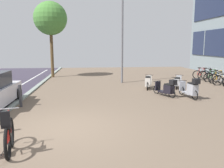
# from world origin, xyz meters

# --- Properties ---
(ground) EXTENTS (21.00, 40.00, 0.13)m
(ground) POSITION_xyz_m (1.43, 0.00, -0.02)
(ground) COLOR #32293C
(bicycle_foreground) EXTENTS (0.59, 1.45, 1.14)m
(bicycle_foreground) POSITION_xyz_m (-1.15, -1.51, 0.41)
(bicycle_foreground) COLOR black
(bicycle_foreground) RESTS_ON ground
(bicycle_rack_05) EXTENTS (1.36, 0.48, 0.98)m
(bicycle_rack_05) POSITION_xyz_m (9.39, 6.89, 0.34)
(bicycle_rack_05) COLOR black
(bicycle_rack_05) RESTS_ON ground
(bicycle_rack_06) EXTENTS (1.33, 0.48, 0.98)m
(bicycle_rack_06) POSITION_xyz_m (9.52, 7.63, 0.34)
(bicycle_rack_06) COLOR black
(bicycle_rack_06) RESTS_ON ground
(bicycle_rack_07) EXTENTS (1.35, 0.48, 0.98)m
(bicycle_rack_07) POSITION_xyz_m (9.52, 8.38, 0.34)
(bicycle_rack_07) COLOR black
(bicycle_rack_07) RESTS_ON ground
(bicycle_rack_08) EXTENTS (1.40, 0.48, 1.00)m
(bicycle_rack_08) POSITION_xyz_m (9.55, 9.13, 0.35)
(bicycle_rack_08) COLOR black
(bicycle_rack_08) RESTS_ON ground
(bicycle_rack_09) EXTENTS (1.27, 0.48, 0.95)m
(bicycle_rack_09) POSITION_xyz_m (9.46, 9.87, 0.33)
(bicycle_rack_09) COLOR black
(bicycle_rack_09) RESTS_ON ground
(scooter_near) EXTENTS (0.78, 1.61, 0.79)m
(scooter_near) POSITION_xyz_m (4.29, 6.17, 0.41)
(scooter_near) COLOR black
(scooter_near) RESTS_ON ground
(scooter_mid) EXTENTS (0.95, 1.54, 0.75)m
(scooter_mid) POSITION_xyz_m (6.11, 6.20, 0.37)
(scooter_mid) COLOR black
(scooter_mid) RESTS_ON ground
(scooter_far) EXTENTS (0.54, 1.80, 1.05)m
(scooter_far) POSITION_xyz_m (5.72, 3.57, 0.47)
(scooter_far) COLOR black
(scooter_far) RESTS_ON ground
(scooter_extra) EXTENTS (0.89, 1.52, 0.93)m
(scooter_extra) POSITION_xyz_m (4.71, 4.06, 0.42)
(scooter_extra) COLOR black
(scooter_extra) RESTS_ON ground
(lamp_post) EXTENTS (0.20, 0.52, 6.04)m
(lamp_post) POSITION_xyz_m (3.08, 8.59, 3.34)
(lamp_post) COLOR slate
(lamp_post) RESTS_ON ground
(street_tree) EXTENTS (2.61, 2.61, 5.95)m
(street_tree) POSITION_xyz_m (-2.12, 12.01, 4.62)
(street_tree) COLOR brown
(street_tree) RESTS_ON ground
(bollard_far) EXTENTS (0.12, 0.12, 0.94)m
(bollard_far) POSITION_xyz_m (-2.05, 2.75, 0.47)
(bollard_far) COLOR #38383D
(bollard_far) RESTS_ON ground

